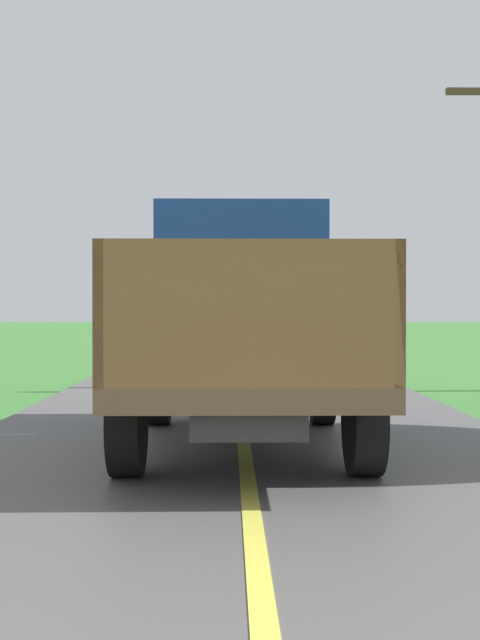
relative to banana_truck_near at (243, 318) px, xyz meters
name	(u,v)px	position (x,y,z in m)	size (l,w,h in m)	color
banana_truck_near	(243,318)	(0.00, 0.00, 0.00)	(2.38, 5.82, 2.80)	#2D2D30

